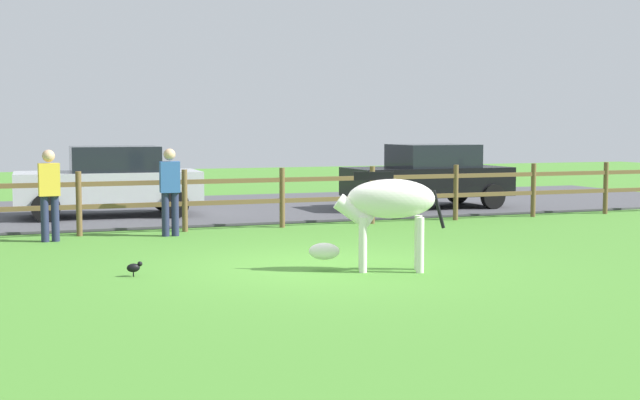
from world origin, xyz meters
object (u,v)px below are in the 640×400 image
at_px(parked_car_black, 429,176).
at_px(parked_car_silver, 110,181).
at_px(visitor_right_of_tree, 170,188).
at_px(visitor_left_of_tree, 49,191).
at_px(zebra, 385,206).
at_px(crow_on_grass, 134,267).

distance_m(parked_car_black, parked_car_silver, 7.64).
distance_m(parked_car_black, visitor_right_of_tree, 7.58).
bearing_deg(parked_car_silver, parked_car_black, -5.14).
height_order(visitor_left_of_tree, visitor_right_of_tree, same).
bearing_deg(parked_car_black, zebra, -121.40).
relative_size(zebra, crow_on_grass, 8.57).
bearing_deg(visitor_right_of_tree, parked_car_black, 23.08).
relative_size(crow_on_grass, parked_car_silver, 0.05).
distance_m(zebra, crow_on_grass, 3.59).
height_order(parked_car_black, visitor_right_of_tree, visitor_right_of_tree).
bearing_deg(zebra, visitor_left_of_tree, 130.35).
relative_size(parked_car_black, visitor_right_of_tree, 2.45).
distance_m(parked_car_silver, visitor_left_of_tree, 4.00).
relative_size(crow_on_grass, visitor_left_of_tree, 0.13).
xyz_separation_m(zebra, crow_on_grass, (-3.41, 0.79, -0.80)).
relative_size(visitor_left_of_tree, visitor_right_of_tree, 1.00).
bearing_deg(parked_car_black, visitor_left_of_tree, -161.75).
relative_size(zebra, visitor_left_of_tree, 1.12).
height_order(parked_car_black, visitor_left_of_tree, visitor_left_of_tree).
xyz_separation_m(parked_car_black, visitor_left_of_tree, (-9.13, -3.01, 0.06)).
relative_size(parked_car_black, visitor_left_of_tree, 2.45).
xyz_separation_m(zebra, visitor_left_of_tree, (-4.24, 4.99, -0.02)).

